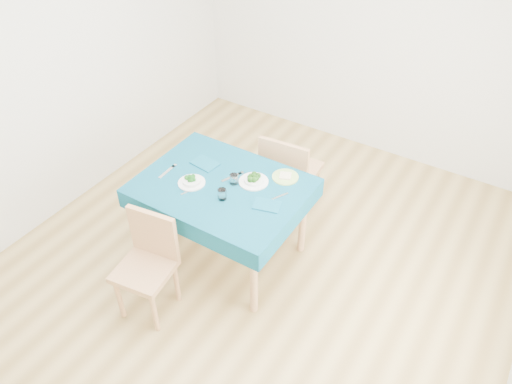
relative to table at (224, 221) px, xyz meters
The scene contains 16 objects.
room_shell 1.02m from the table, ahead, with size 4.02×4.52×2.73m.
table is the anchor object (origin of this frame).
chair_near 0.81m from the table, 100.93° to the right, with size 0.39×0.43×0.97m, color tan.
chair_far 0.88m from the table, 78.62° to the left, with size 0.46×0.50×1.15m, color tan.
bowl_near 0.47m from the table, 151.91° to the right, with size 0.21×0.21×0.07m, color white, non-canonical shape.
bowl_far 0.48m from the table, 39.39° to the left, with size 0.23×0.23×0.07m, color white, non-canonical shape.
fork_near 0.61m from the table, 168.00° to the right, with size 0.03×0.20×0.00m, color silver.
knife_near 0.45m from the table, 131.75° to the right, with size 0.02×0.20×0.00m, color silver.
fork_far 0.40m from the table, 84.66° to the left, with size 0.03×0.19×0.00m, color silver.
knife_far 0.59m from the table, 10.85° to the left, with size 0.02×0.22×0.00m, color silver.
napkin_near 0.49m from the table, 151.45° to the left, with size 0.21×0.15×0.01m, color #0C4E67.
napkin_far 0.57m from the table, ahead, with size 0.20×0.14×0.01m, color #0C4E67.
tumbler_center 0.43m from the table, 42.35° to the left, with size 0.06×0.06×0.08m, color white.
tumbler_side 0.45m from the table, 53.42° to the right, with size 0.07×0.07×0.09m, color white.
side_plate 0.64m from the table, 42.55° to the left, with size 0.21×0.21×0.01m, color #9BCA62.
bread_slice 0.64m from the table, 42.55° to the left, with size 0.09×0.09×0.01m, color beige.
Camera 1 is at (1.50, -2.39, 3.18)m, focal length 35.00 mm.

